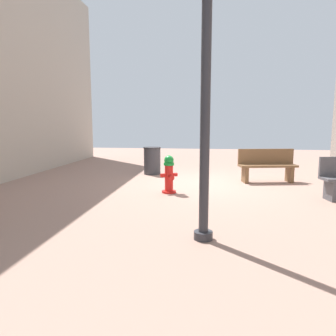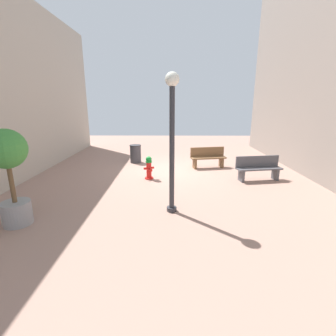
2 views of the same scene
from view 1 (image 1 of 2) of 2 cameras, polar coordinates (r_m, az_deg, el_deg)
ground_plane at (r=9.07m, az=6.41°, el=-2.69°), size 23.40×23.40×0.00m
fire_hydrant at (r=7.68m, az=0.18°, el=-1.12°), size 0.42×0.41×0.92m
bench_near at (r=9.54m, az=17.41°, el=0.53°), size 1.68×0.73×0.95m
street_lamp at (r=4.55m, az=6.84°, el=15.85°), size 0.36×0.36×3.72m
trash_bin at (r=10.50m, az=-2.87°, el=1.35°), size 0.58×0.58×0.90m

